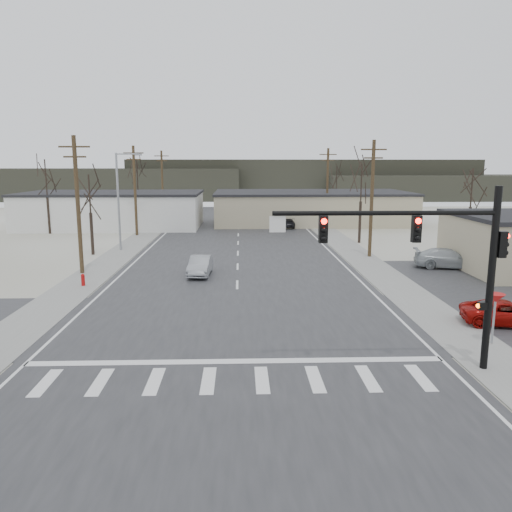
{
  "coord_description": "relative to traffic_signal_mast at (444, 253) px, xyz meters",
  "views": [
    {
      "loc": [
        0.21,
        -24.48,
        7.98
      ],
      "look_at": [
        1.15,
        4.69,
        2.6
      ],
      "focal_mm": 35.0,
      "sensor_mm": 36.0,
      "label": 1
    }
  ],
  "objects": [
    {
      "name": "cross_road",
      "position": [
        -7.89,
        6.2,
        -4.65
      ],
      "size": [
        90.0,
        10.0,
        0.04
      ],
      "primitive_type": "cube",
      "color": "#29292B",
      "rests_on": "ground"
    },
    {
      "name": "fire_hydrant",
      "position": [
        -18.09,
        14.2,
        -4.22
      ],
      "size": [
        0.24,
        0.24,
        0.87
      ],
      "color": "#A50C0C",
      "rests_on": "ground"
    },
    {
      "name": "upole_left_b",
      "position": [
        -19.39,
        18.2,
        0.55
      ],
      "size": [
        2.2,
        0.3,
        10.0
      ],
      "color": "#463920",
      "rests_on": "ground"
    },
    {
      "name": "sidewalk_left",
      "position": [
        -18.49,
        26.2,
        -4.64
      ],
      "size": [
        3.0,
        90.0,
        0.06
      ],
      "primitive_type": "cube",
      "color": "gray",
      "rests_on": "ground"
    },
    {
      "name": "building_right_far",
      "position": [
        2.11,
        50.2,
        -2.52
      ],
      "size": [
        26.3,
        14.3,
        4.3
      ],
      "color": "tan",
      "rests_on": "ground"
    },
    {
      "name": "car_parked_red",
      "position": [
        5.67,
        5.34,
        -4.03
      ],
      "size": [
        4.65,
        2.77,
        1.21
      ],
      "primitive_type": "imported",
      "rotation": [
        0.0,
        0.0,
        1.39
      ],
      "color": "#950B08",
      "rests_on": "parking_lot"
    },
    {
      "name": "car_parked_dark_a",
      "position": [
        11.27,
        16.45,
        -3.98
      ],
      "size": [
        4.2,
        2.74,
        1.33
      ],
      "primitive_type": "imported",
      "rotation": [
        0.0,
        0.0,
        1.9
      ],
      "color": "black",
      "rests_on": "parking_lot"
    },
    {
      "name": "hill_center",
      "position": [
        7.11,
        102.2,
        -0.17
      ],
      "size": [
        80.0,
        18.0,
        9.0
      ],
      "primitive_type": "cube",
      "color": "#333026",
      "rests_on": "ground"
    },
    {
      "name": "tree_left_mid",
      "position": [
        -29.89,
        40.2,
        1.61
      ],
      "size": [
        3.96,
        3.96,
        8.82
      ],
      "color": "black",
      "rests_on": "ground"
    },
    {
      "name": "sidewalk_right",
      "position": [
        2.71,
        26.2,
        -4.64
      ],
      "size": [
        3.0,
        90.0,
        0.06
      ],
      "primitive_type": "cube",
      "color": "gray",
      "rests_on": "ground"
    },
    {
      "name": "upole_right_a",
      "position": [
        3.61,
        24.2,
        0.55
      ],
      "size": [
        2.2,
        0.3,
        10.0
      ],
      "color": "#463920",
      "rests_on": "ground"
    },
    {
      "name": "ground",
      "position": [
        -7.89,
        6.2,
        -4.67
      ],
      "size": [
        140.0,
        140.0,
        0.0
      ],
      "primitive_type": "plane",
      "color": "silver",
      "rests_on": "ground"
    },
    {
      "name": "car_far_a",
      "position": [
        -1.76,
        44.76,
        -3.92
      ],
      "size": [
        2.17,
        4.98,
        1.43
      ],
      "primitive_type": "imported",
      "rotation": [
        0.0,
        0.0,
        3.11
      ],
      "color": "black",
      "rests_on": "main_road"
    },
    {
      "name": "tree_right_mid",
      "position": [
        4.61,
        32.2,
        1.26
      ],
      "size": [
        3.74,
        3.74,
        8.33
      ],
      "color": "black",
      "rests_on": "ground"
    },
    {
      "name": "upole_left_c",
      "position": [
        -19.39,
        38.2,
        0.55
      ],
      "size": [
        2.2,
        0.3,
        10.0
      ],
      "color": "#463920",
      "rests_on": "ground"
    },
    {
      "name": "yield_sign",
      "position": [
        3.61,
        2.7,
        -2.61
      ],
      "size": [
        0.8,
        0.8,
        2.35
      ],
      "color": "gray",
      "rests_on": "ground"
    },
    {
      "name": "main_road",
      "position": [
        -7.89,
        21.2,
        -4.65
      ],
      "size": [
        18.0,
        110.0,
        0.05
      ],
      "primitive_type": "cube",
      "color": "#29292B",
      "rests_on": "ground"
    },
    {
      "name": "upole_left_d",
      "position": [
        -19.39,
        58.2,
        0.55
      ],
      "size": [
        2.2,
        0.3,
        10.0
      ],
      "color": "#463920",
      "rests_on": "ground"
    },
    {
      "name": "traffic_signal_mast",
      "position": [
        0.0,
        0.0,
        0.0
      ],
      "size": [
        8.95,
        0.43,
        7.2
      ],
      "color": "black",
      "rests_on": "ground"
    },
    {
      "name": "tree_right_far",
      "position": [
        7.11,
        58.2,
        0.91
      ],
      "size": [
        3.52,
        3.52,
        7.84
      ],
      "color": "black",
      "rests_on": "ground"
    },
    {
      "name": "car_far_b",
      "position": [
        -9.71,
        53.76,
        -3.86
      ],
      "size": [
        2.12,
        4.63,
        1.54
      ],
      "primitive_type": "imported",
      "rotation": [
        0.0,
        0.0,
        0.07
      ],
      "color": "black",
      "rests_on": "main_road"
    },
    {
      "name": "upole_right_b",
      "position": [
        3.61,
        46.2,
        0.55
      ],
      "size": [
        2.2,
        0.3,
        10.0
      ],
      "color": "#463920",
      "rests_on": "ground"
    },
    {
      "name": "sedan_crossing",
      "position": [
        -10.59,
        17.31,
        -3.94
      ],
      "size": [
        1.69,
        4.26,
        1.38
      ],
      "primitive_type": "imported",
      "rotation": [
        0.0,
        0.0,
        -0.06
      ],
      "color": "gray",
      "rests_on": "main_road"
    },
    {
      "name": "car_parked_silver",
      "position": [
        8.47,
        19.2,
        -3.89
      ],
      "size": [
        5.46,
        3.08,
        1.49
      ],
      "primitive_type": "imported",
      "rotation": [
        0.0,
        0.0,
        1.37
      ],
      "color": "#9BA2A5",
      "rests_on": "parking_lot"
    },
    {
      "name": "tree_lot",
      "position": [
        14.11,
        28.2,
        0.91
      ],
      "size": [
        3.52,
        3.52,
        7.84
      ],
      "color": "black",
      "rests_on": "ground"
    },
    {
      "name": "hill_right",
      "position": [
        42.11,
        96.2,
        -1.92
      ],
      "size": [
        60.0,
        18.0,
        5.5
      ],
      "primitive_type": "cube",
      "color": "#333026",
      "rests_on": "ground"
    },
    {
      "name": "tree_left_far",
      "position": [
        -21.89,
        52.2,
        1.61
      ],
      "size": [
        3.96,
        3.96,
        8.82
      ],
      "color": "black",
      "rests_on": "ground"
    },
    {
      "name": "building_left_far",
      "position": [
        -23.89,
        46.2,
        -2.42
      ],
      "size": [
        22.3,
        12.3,
        4.5
      ],
      "color": "silver",
      "rests_on": "ground"
    },
    {
      "name": "tree_left_near",
      "position": [
        -20.89,
        26.2,
        0.55
      ],
      "size": [
        3.3,
        3.3,
        7.35
      ],
      "color": "black",
      "rests_on": "ground"
    },
    {
      "name": "hill_left",
      "position": [
        -42.89,
        98.2,
        -1.17
      ],
      "size": [
        70.0,
        18.0,
        7.0
      ],
      "primitive_type": "cube",
      "color": "#333026",
      "rests_on": "ground"
    },
    {
      "name": "streetlight_main",
      "position": [
        -18.69,
        28.2,
        0.41
      ],
      "size": [
        2.4,
        0.25,
        9.0
      ],
      "color": "gray",
      "rests_on": "ground"
    }
  ]
}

